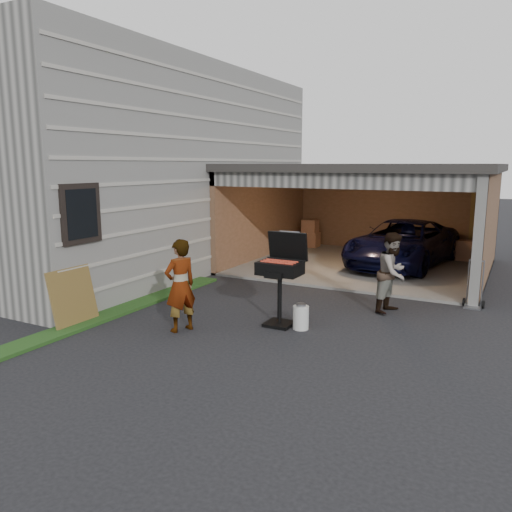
{
  "coord_description": "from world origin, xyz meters",
  "views": [
    {
      "loc": [
        4.63,
        -7.3,
        2.89
      ],
      "look_at": [
        0.18,
        1.02,
        1.15
      ],
      "focal_mm": 35.0,
      "sensor_mm": 36.0,
      "label": 1
    }
  ],
  "objects_px": {
    "woman": "(180,286)",
    "propane_tank": "(301,317)",
    "minivan": "(403,245)",
    "bbq_grill": "(281,271)",
    "plywood_panel": "(73,297)",
    "man": "(393,273)",
    "hand_truck": "(474,299)"
  },
  "relations": [
    {
      "from": "bbq_grill",
      "to": "plywood_panel",
      "type": "relative_size",
      "value": 1.58
    },
    {
      "from": "hand_truck",
      "to": "man",
      "type": "bearing_deg",
      "value": -139.36
    },
    {
      "from": "minivan",
      "to": "propane_tank",
      "type": "xyz_separation_m",
      "value": [
        -0.41,
        -6.33,
        -0.43
      ]
    },
    {
      "from": "minivan",
      "to": "bbq_grill",
      "type": "relative_size",
      "value": 2.73
    },
    {
      "from": "man",
      "to": "plywood_panel",
      "type": "relative_size",
      "value": 1.49
    },
    {
      "from": "hand_truck",
      "to": "woman",
      "type": "bearing_deg",
      "value": -134.33
    },
    {
      "from": "woman",
      "to": "hand_truck",
      "type": "height_order",
      "value": "woman"
    },
    {
      "from": "man",
      "to": "plywood_panel",
      "type": "distance_m",
      "value": 6.06
    },
    {
      "from": "minivan",
      "to": "plywood_panel",
      "type": "relative_size",
      "value": 4.31
    },
    {
      "from": "minivan",
      "to": "hand_truck",
      "type": "bearing_deg",
      "value": -50.16
    },
    {
      "from": "minivan",
      "to": "bbq_grill",
      "type": "distance_m",
      "value": 6.35
    },
    {
      "from": "man",
      "to": "bbq_grill",
      "type": "xyz_separation_m",
      "value": [
        -1.59,
        -1.78,
        0.2
      ]
    },
    {
      "from": "minivan",
      "to": "propane_tank",
      "type": "distance_m",
      "value": 6.35
    },
    {
      "from": "woman",
      "to": "hand_truck",
      "type": "bearing_deg",
      "value": 153.91
    },
    {
      "from": "bbq_grill",
      "to": "propane_tank",
      "type": "height_order",
      "value": "bbq_grill"
    },
    {
      "from": "bbq_grill",
      "to": "propane_tank",
      "type": "relative_size",
      "value": 3.99
    },
    {
      "from": "minivan",
      "to": "plywood_panel",
      "type": "height_order",
      "value": "minivan"
    },
    {
      "from": "man",
      "to": "plywood_panel",
      "type": "height_order",
      "value": "man"
    },
    {
      "from": "plywood_panel",
      "to": "man",
      "type": "bearing_deg",
      "value": 36.15
    },
    {
      "from": "man",
      "to": "hand_truck",
      "type": "relative_size",
      "value": 1.6
    },
    {
      "from": "minivan",
      "to": "propane_tank",
      "type": "relative_size",
      "value": 10.9
    },
    {
      "from": "minivan",
      "to": "plywood_panel",
      "type": "distance_m",
      "value": 9.07
    },
    {
      "from": "propane_tank",
      "to": "woman",
      "type": "bearing_deg",
      "value": -149.45
    },
    {
      "from": "plywood_panel",
      "to": "woman",
      "type": "bearing_deg",
      "value": 19.44
    },
    {
      "from": "woman",
      "to": "man",
      "type": "xyz_separation_m",
      "value": [
        2.99,
        2.9,
        -0.02
      ]
    },
    {
      "from": "bbq_grill",
      "to": "hand_truck",
      "type": "bearing_deg",
      "value": 43.49
    },
    {
      "from": "minivan",
      "to": "man",
      "type": "relative_size",
      "value": 2.89
    },
    {
      "from": "bbq_grill",
      "to": "plywood_panel",
      "type": "xyz_separation_m",
      "value": [
        -3.3,
        -1.79,
        -0.47
      ]
    },
    {
      "from": "woman",
      "to": "propane_tank",
      "type": "distance_m",
      "value": 2.2
    },
    {
      "from": "propane_tank",
      "to": "hand_truck",
      "type": "relative_size",
      "value": 0.42
    },
    {
      "from": "bbq_grill",
      "to": "woman",
      "type": "bearing_deg",
      "value": -141.42
    },
    {
      "from": "woman",
      "to": "hand_truck",
      "type": "relative_size",
      "value": 1.64
    }
  ]
}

